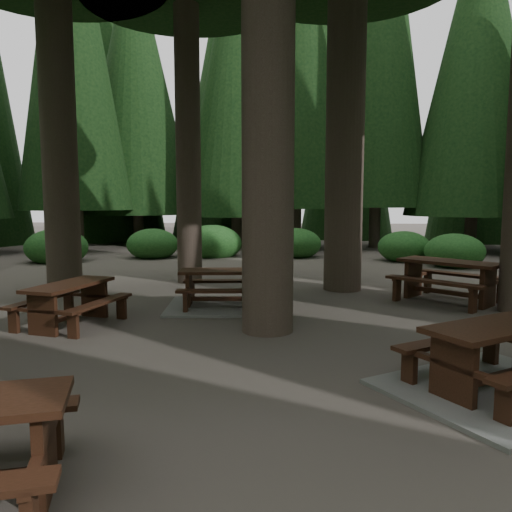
# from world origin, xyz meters

# --- Properties ---
(ground) EXTENTS (80.00, 80.00, 0.00)m
(ground) POSITION_xyz_m (0.00, 0.00, 0.00)
(ground) COLOR #4B433D
(ground) RESTS_ON ground
(picnic_table_a) EXTENTS (2.98, 2.86, 0.78)m
(picnic_table_a) POSITION_xyz_m (3.50, -2.27, 0.27)
(picnic_table_a) COLOR gray
(picnic_table_a) RESTS_ON ground
(picnic_table_b) EXTENTS (1.72, 1.97, 0.74)m
(picnic_table_b) POSITION_xyz_m (-2.59, 0.30, 0.49)
(picnic_table_b) COLOR black
(picnic_table_b) RESTS_ON ground
(picnic_table_c) EXTENTS (2.41, 2.06, 0.76)m
(picnic_table_c) POSITION_xyz_m (-0.16, 1.96, 0.26)
(picnic_table_c) COLOR gray
(picnic_table_c) RESTS_ON ground
(picnic_table_d) EXTENTS (2.61, 2.58, 0.88)m
(picnic_table_d) POSITION_xyz_m (4.50, 2.86, 0.59)
(picnic_table_d) COLOR black
(picnic_table_d) RESTS_ON ground
(shrub_ring) EXTENTS (23.86, 24.64, 1.49)m
(shrub_ring) POSITION_xyz_m (0.70, 0.75, 0.40)
(shrub_ring) COLOR #1C511C
(shrub_ring) RESTS_ON ground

